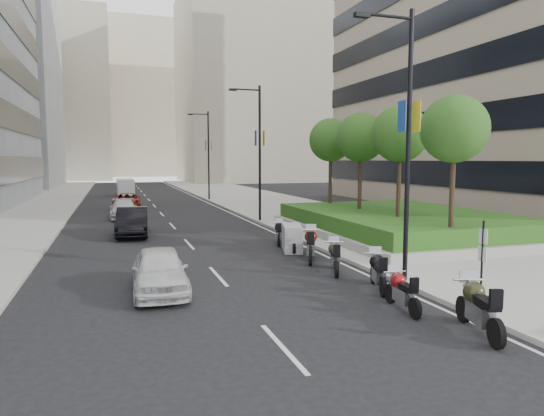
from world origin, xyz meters
name	(u,v)px	position (x,y,z in m)	size (l,w,h in m)	color
ground	(297,304)	(0.00, 0.00, 0.00)	(160.00, 160.00, 0.00)	black
sidewalk_right	(271,204)	(9.00, 30.00, 0.07)	(10.00, 100.00, 0.15)	#9E9B93
sidewalk_left	(22,211)	(-12.00, 30.00, 0.07)	(8.00, 100.00, 0.15)	#9E9B93
lane_edge	(215,206)	(3.70, 30.00, 0.01)	(0.12, 100.00, 0.01)	silver
lane_centre	(156,208)	(-1.50, 30.00, 0.01)	(0.12, 100.00, 0.01)	silver
building_cream_right	(255,89)	(22.00, 80.00, 18.00)	(28.00, 24.00, 36.00)	#B7AD93
building_cream_left	(45,98)	(-18.00, 100.00, 17.00)	(26.00, 24.00, 34.00)	#B7AD93
building_cream_centre	(139,102)	(2.00, 120.00, 19.00)	(30.00, 24.00, 38.00)	#B7AD93
planter	(401,229)	(10.00, 10.00, 0.35)	(10.00, 14.00, 0.40)	#99968E
hedge	(401,219)	(10.00, 10.00, 0.95)	(9.40, 13.40, 0.80)	#244614
tree_0	(454,130)	(8.50, 4.00, 5.42)	(2.80, 2.80, 6.30)	#332319
tree_1	(400,134)	(8.50, 8.00, 5.42)	(2.80, 2.80, 6.30)	#332319
tree_2	(361,138)	(8.50, 12.00, 5.42)	(2.80, 2.80, 6.30)	#332319
tree_3	(331,140)	(8.50, 16.00, 5.42)	(2.80, 2.80, 6.30)	#332319
lamp_post_0	(405,133)	(4.14, 1.00, 5.07)	(2.34, 0.45, 9.00)	black
lamp_post_1	(257,146)	(4.14, 18.00, 5.07)	(2.34, 0.45, 9.00)	black
lamp_post_2	(207,151)	(4.14, 36.00, 5.07)	(2.34, 0.45, 9.00)	black
parking_sign	(482,257)	(4.80, -2.00, 1.46)	(0.06, 0.32, 2.50)	black
motorcycle_0	(478,307)	(3.27, -3.64, 0.65)	(0.99, 2.38, 1.22)	black
motorcycle_1	(402,291)	(2.55, -1.49, 0.54)	(0.68, 2.03, 1.01)	black
motorcycle_2	(378,272)	(3.03, 0.60, 0.60)	(0.98, 2.16, 1.12)	black
motorcycle_3	(335,257)	(2.77, 3.25, 0.58)	(0.98, 2.08, 1.09)	black
motorcycle_4	(311,245)	(2.74, 5.49, 0.66)	(1.18, 2.33, 1.23)	black
motorcycle_5	(292,238)	(2.72, 7.65, 0.60)	(1.30, 2.13, 1.21)	black
motorcycle_6	(279,233)	(2.80, 9.73, 0.55)	(0.91, 1.99, 1.03)	black
car_a	(160,270)	(-3.68, 2.48, 0.71)	(1.67, 4.15, 1.42)	silver
car_b	(132,222)	(-4.05, 14.74, 0.77)	(1.64, 4.70, 1.55)	black
car_c	(124,209)	(-4.33, 23.16, 0.65)	(1.83, 4.51, 1.31)	#BBBCBE
car_d	(127,201)	(-3.91, 29.92, 0.67)	(2.22, 4.81, 1.34)	maroon
delivery_van	(126,188)	(-3.64, 45.49, 0.91)	(1.91, 4.68, 1.94)	white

